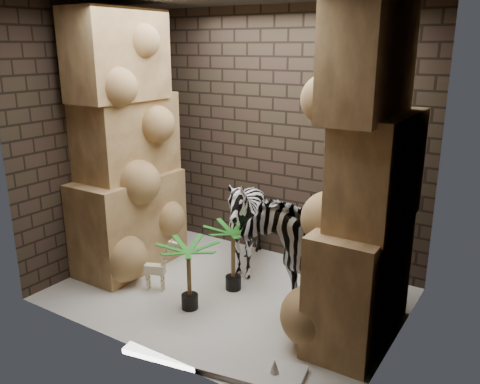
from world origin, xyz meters
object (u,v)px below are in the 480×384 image
Objects in this scene: zebra_right at (304,232)px; zebra_left at (246,227)px; palm_front at (233,257)px; palm_back at (189,276)px; giraffe_toy at (155,263)px; surfboard at (213,359)px.

zebra_left is (-0.87, 0.30, -0.22)m from zebra_right.
palm_back is (-0.15, -0.58, -0.02)m from palm_front.
zebra_right reaches higher than giraffe_toy.
surfboard is (0.70, -1.64, -0.52)m from zebra_left.
giraffe_toy is at bearing 169.35° from palm_back.
surfboard is at bearing -103.62° from zebra_right.
palm_front is at bearing -174.25° from zebra_right.
zebra_left is 1.91× the size of giraffe_toy.
palm_back reaches higher than giraffe_toy.
zebra_right is 1.27× the size of zebra_left.
surfboard is (-0.17, -1.34, -0.74)m from zebra_right.
palm_back is (0.55, -0.10, 0.04)m from giraffe_toy.
palm_back is (-0.89, -0.74, -0.41)m from zebra_right.
zebra_right is 1.54m from surfboard.
surfboard is at bearing -64.24° from palm_front.
zebra_left is 0.78× the size of surfboard.
zebra_right reaches higher than surfboard.
giraffe_toy is 0.84m from palm_front.
giraffe_toy is at bearing 140.56° from surfboard.
giraffe_toy is 0.56m from palm_back.
palm_front is at bearing 105.47° from surfboard.
zebra_right reaches higher than palm_back.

